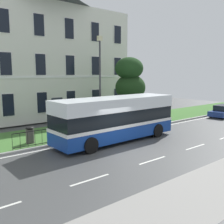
{
  "coord_description": "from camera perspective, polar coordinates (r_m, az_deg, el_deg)",
  "views": [
    {
      "loc": [
        -9.92,
        -10.57,
        4.57
      ],
      "look_at": [
        1.97,
        4.04,
        1.73
      ],
      "focal_mm": 41.07,
      "sensor_mm": 36.0,
      "label": 1
    }
  ],
  "objects": [
    {
      "name": "parked_hatchback_00",
      "position": [
        29.8,
        23.57,
        0.2
      ],
      "size": [
        4.03,
        2.02,
        1.24
      ],
      "rotation": [
        0.0,
        0.0,
        3.23
      ],
      "color": "navy",
      "rests_on": "ground_plane"
    },
    {
      "name": "iron_verge_railing",
      "position": [
        19.05,
        -2.54,
        -3.4
      ],
      "size": [
        12.92,
        0.04,
        0.97
      ],
      "color": "black",
      "rests_on": "ground_plane"
    },
    {
      "name": "street_lamp_post",
      "position": [
        19.97,
        -2.69,
        7.64
      ],
      "size": [
        0.36,
        0.24,
        7.26
      ],
      "color": "#333338",
      "rests_on": "ground_plane"
    },
    {
      "name": "single_decker_bus",
      "position": [
        17.36,
        0.93,
        -1.36
      ],
      "size": [
        9.12,
        2.76,
        2.99
      ],
      "rotation": [
        0.0,
        0.0,
        0.02
      ],
      "color": "navy",
      "rests_on": "ground_plane"
    },
    {
      "name": "georgian_townhouse",
      "position": [
        29.54,
        -17.38,
        11.64
      ],
      "size": [
        18.22,
        11.15,
        12.41
      ],
      "color": "silver",
      "rests_on": "ground_plane"
    },
    {
      "name": "litter_bin",
      "position": [
        17.36,
        -17.8,
        -4.84
      ],
      "size": [
        0.53,
        0.53,
        1.08
      ],
      "color": "#4C4742",
      "rests_on": "ground_plane"
    },
    {
      "name": "evergreen_tree",
      "position": [
        24.38,
        3.96,
        4.1
      ],
      "size": [
        4.28,
        4.28,
        5.95
      ],
      "color": "#423328",
      "rests_on": "ground_plane"
    },
    {
      "name": "ground_plane",
      "position": [
        15.92,
        1.42,
        -8.18
      ],
      "size": [
        60.0,
        56.0,
        0.18
      ],
      "color": "#424444"
    }
  ]
}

